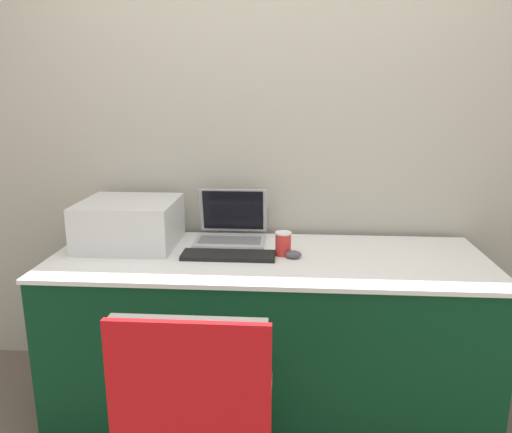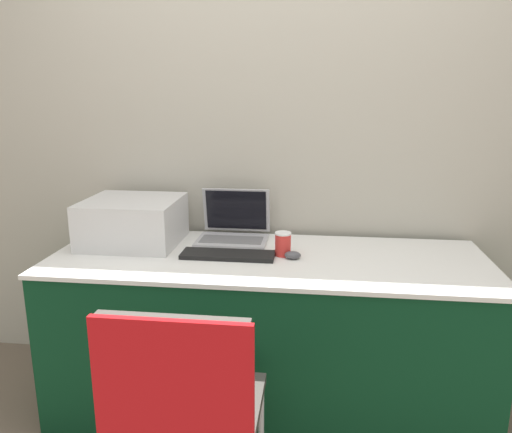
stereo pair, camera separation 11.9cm
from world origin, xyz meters
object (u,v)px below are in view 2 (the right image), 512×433
Objects in this scene: printer at (133,220)px; mouse at (293,255)px; laptop_left at (234,229)px; coffee_cup at (283,244)px; chair at (184,401)px; external_keyboard at (228,255)px.

printer reaches higher than mouse.
mouse is at bearing -39.97° from laptop_left.
printer is at bearing 169.64° from mouse.
coffee_cup is 0.13× the size of chair.
mouse is (0.30, 0.01, 0.01)m from external_keyboard.
coffee_cup is at bearing 72.24° from chair.
coffee_cup is 0.08m from mouse.
mouse is at bearing 1.80° from external_keyboard.
external_keyboard is 0.26m from coffee_cup.
printer reaches higher than chair.
printer is at bearing 118.35° from chair.
chair is at bearing -89.62° from laptop_left.
printer is 0.83m from mouse.
laptop_left is 0.40× the size of chair.
external_keyboard is (0.51, -0.16, -0.11)m from printer.
chair reaches higher than mouse.
printer is at bearing -166.42° from laptop_left.
laptop_left is 0.35m from coffee_cup.
chair is at bearing -61.65° from printer.
external_keyboard is at bearing -17.14° from printer.
external_keyboard is (0.02, -0.28, -0.05)m from laptop_left.
mouse is (0.32, -0.27, -0.04)m from laptop_left.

